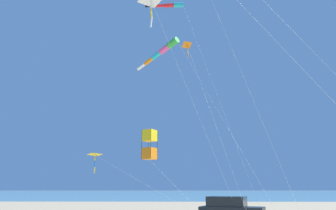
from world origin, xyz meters
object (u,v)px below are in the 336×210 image
parked_car (231,210)px  kite_delta_checkered_midright (152,1)px  kite_box_white_trailing (150,145)px  kite_delta_magenta_far_left (95,155)px  kite_delta_striped_overhead (188,46)px  kite_windsock_long_streamer_right (162,51)px  kite_windsock_black_fish_shape (170,6)px

parked_car → kite_delta_checkered_midright: (5.70, -5.27, 12.83)m
kite_box_white_trailing → kite_delta_magenta_far_left: bearing=-140.9°
kite_box_white_trailing → kite_delta_striped_overhead: size_ratio=0.38×
parked_car → kite_delta_magenta_far_left: bearing=-111.4°
kite_windsock_long_streamer_right → kite_delta_striped_overhead: bearing=29.7°
kite_windsock_black_fish_shape → kite_box_white_trailing: size_ratio=3.35×
kite_windsock_long_streamer_right → kite_delta_checkered_midright: (15.30, -0.09, -3.69)m
kite_box_white_trailing → kite_delta_striped_overhead: 13.14m
parked_car → kite_windsock_black_fish_shape: bearing=-140.3°
kite_delta_striped_overhead → kite_delta_magenta_far_left: 13.44m
kite_delta_striped_overhead → kite_windsock_black_fish_shape: bearing=-95.5°
kite_delta_striped_overhead → kite_delta_magenta_far_left: size_ratio=1.54×
kite_delta_checkered_midright → kite_delta_magenta_far_left: kite_delta_checkered_midright is taller
kite_windsock_black_fish_shape → kite_delta_striped_overhead: 4.92m
parked_car → kite_windsock_black_fish_shape: kite_windsock_black_fish_shape is taller
parked_car → kite_delta_striped_overhead: bearing=-152.9°
parked_car → kite_delta_striped_overhead: kite_delta_striped_overhead is taller
kite_box_white_trailing → kite_delta_striped_overhead: (-7.15, 3.01, 10.60)m
kite_delta_striped_overhead → kite_windsock_long_streamer_right: bearing=-150.3°
parked_car → kite_box_white_trailing: size_ratio=0.76×
kite_box_white_trailing → parked_car: bearing=111.7°
kite_windsock_long_streamer_right → kite_delta_striped_overhead: 5.60m
parked_car → kite_delta_checkered_midright: 14.99m
kite_windsock_long_streamer_right → kite_delta_checkered_midright: 15.74m
kite_windsock_long_streamer_right → kite_delta_magenta_far_left: (5.38, -5.57, -12.26)m
kite_box_white_trailing → kite_delta_striped_overhead: kite_delta_striped_overhead is taller
kite_delta_checkered_midright → kite_delta_magenta_far_left: size_ratio=1.35×
kite_windsock_black_fish_shape → kite_windsock_long_streamer_right: bearing=-168.3°
kite_delta_magenta_far_left → kite_windsock_black_fish_shape: bearing=97.9°
parked_car → kite_delta_magenta_far_left: 12.31m
kite_windsock_black_fish_shape → kite_delta_striped_overhead: (0.17, 1.72, -4.60)m
kite_delta_magenta_far_left → kite_delta_striped_overhead: bearing=95.1°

